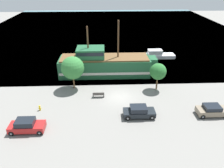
% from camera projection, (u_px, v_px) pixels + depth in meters
% --- Properties ---
extents(ground_plane, '(160.00, 160.00, 0.00)m').
position_uv_depth(ground_plane, '(120.00, 97.00, 32.57)').
color(ground_plane, gray).
extents(water_surface, '(80.00, 80.00, 0.00)m').
position_uv_depth(water_surface, '(110.00, 29.00, 71.67)').
color(water_surface, slate).
rests_on(water_surface, ground).
extents(pirate_ship, '(17.22, 4.62, 9.65)m').
position_uv_depth(pirate_ship, '(104.00, 64.00, 38.98)').
color(pirate_ship, '#1E5633').
rests_on(pirate_ship, water_surface).
extents(moored_boat_dockside, '(7.41, 2.30, 1.76)m').
position_uv_depth(moored_boat_dockside, '(156.00, 55.00, 47.34)').
color(moored_boat_dockside, silver).
rests_on(moored_boat_dockside, water_surface).
extents(parked_car_curb_front, '(4.05, 1.81, 1.52)m').
position_uv_depth(parked_car_curb_front, '(139.00, 112.00, 27.86)').
color(parked_car_curb_front, black).
rests_on(parked_car_curb_front, ground_plane).
extents(parked_car_curb_mid, '(3.92, 1.85, 1.42)m').
position_uv_depth(parked_car_curb_mid, '(212.00, 110.00, 28.22)').
color(parked_car_curb_mid, '#7F705B').
rests_on(parked_car_curb_mid, ground_plane).
extents(parked_car_curb_rear, '(4.06, 1.81, 1.57)m').
position_uv_depth(parked_car_curb_rear, '(27.00, 126.00, 25.29)').
color(parked_car_curb_rear, '#B21E1E').
rests_on(parked_car_curb_rear, ground_plane).
extents(fire_hydrant, '(0.42, 0.25, 0.76)m').
position_uv_depth(fire_hydrant, '(40.00, 108.00, 29.31)').
color(fire_hydrant, yellow).
rests_on(fire_hydrant, ground_plane).
extents(bench_promenade_east, '(1.71, 0.45, 0.85)m').
position_uv_depth(bench_promenade_east, '(99.00, 95.00, 32.36)').
color(bench_promenade_east, '#4C4742').
rests_on(bench_promenade_east, ground_plane).
extents(tree_row_east, '(3.56, 3.56, 5.28)m').
position_uv_depth(tree_row_east, '(73.00, 68.00, 33.57)').
color(tree_row_east, brown).
rests_on(tree_row_east, ground_plane).
extents(tree_row_mideast, '(2.56, 2.56, 4.34)m').
position_uv_depth(tree_row_mideast, '(158.00, 72.00, 33.43)').
color(tree_row_mideast, brown).
rests_on(tree_row_mideast, ground_plane).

